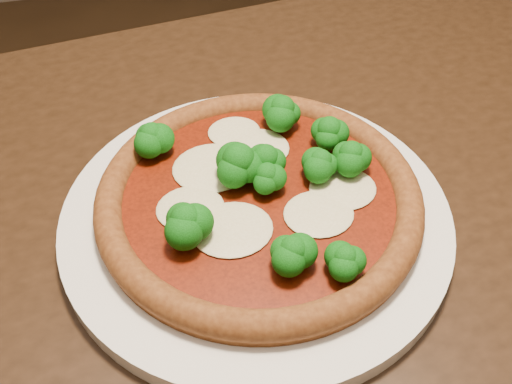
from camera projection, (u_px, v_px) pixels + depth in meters
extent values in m
cube|color=black|center=(299.00, 218.00, 0.56)|extent=(1.15, 0.89, 0.04)
cylinder|color=black|center=(436.00, 164.00, 1.16)|extent=(0.06, 0.06, 0.71)
cylinder|color=silver|center=(256.00, 216.00, 0.52)|extent=(0.35, 0.35, 0.02)
cylinder|color=brown|center=(259.00, 201.00, 0.51)|extent=(0.29, 0.29, 0.01)
torus|color=brown|center=(259.00, 195.00, 0.51)|extent=(0.29, 0.29, 0.03)
cylinder|color=#671604|center=(259.00, 195.00, 0.51)|extent=(0.24, 0.24, 0.00)
ellipsoid|color=beige|center=(232.00, 229.00, 0.47)|extent=(0.07, 0.06, 0.01)
ellipsoid|color=beige|center=(234.00, 132.00, 0.56)|extent=(0.05, 0.05, 0.00)
ellipsoid|color=beige|center=(343.00, 188.00, 0.51)|extent=(0.06, 0.05, 0.00)
ellipsoid|color=beige|center=(190.00, 208.00, 0.49)|extent=(0.06, 0.05, 0.00)
ellipsoid|color=beige|center=(255.00, 149.00, 0.55)|extent=(0.07, 0.06, 0.01)
ellipsoid|color=beige|center=(212.00, 167.00, 0.53)|extent=(0.07, 0.07, 0.01)
ellipsoid|color=beige|center=(319.00, 213.00, 0.49)|extent=(0.06, 0.06, 0.00)
ellipsoid|color=#137714|center=(345.00, 259.00, 0.43)|extent=(0.03, 0.03, 0.03)
ellipsoid|color=#137714|center=(152.00, 136.00, 0.53)|extent=(0.04, 0.04, 0.03)
ellipsoid|color=#137714|center=(186.00, 221.00, 0.45)|extent=(0.04, 0.04, 0.04)
ellipsoid|color=#137714|center=(320.00, 162.00, 0.51)|extent=(0.04, 0.04, 0.03)
ellipsoid|color=#137714|center=(267.00, 175.00, 0.49)|extent=(0.03, 0.03, 0.03)
ellipsoid|color=#137714|center=(351.00, 155.00, 0.51)|extent=(0.04, 0.04, 0.03)
ellipsoid|color=#137714|center=(282.00, 110.00, 0.55)|extent=(0.04, 0.04, 0.04)
ellipsoid|color=#137714|center=(293.00, 251.00, 0.43)|extent=(0.04, 0.04, 0.03)
ellipsoid|color=#137714|center=(329.00, 131.00, 0.53)|extent=(0.04, 0.04, 0.03)
ellipsoid|color=#137714|center=(265.00, 159.00, 0.51)|extent=(0.04, 0.04, 0.03)
ellipsoid|color=#137714|center=(239.00, 162.00, 0.50)|extent=(0.05, 0.05, 0.04)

